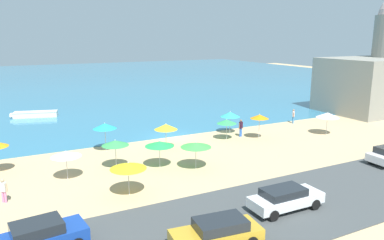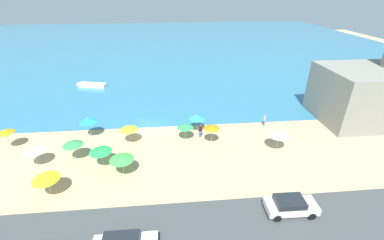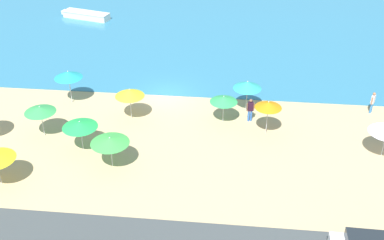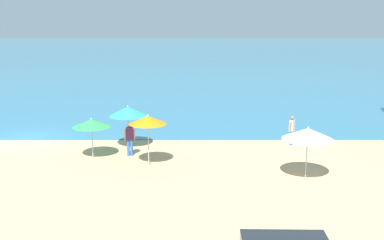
% 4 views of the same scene
% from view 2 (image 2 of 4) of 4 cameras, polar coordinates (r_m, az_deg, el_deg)
% --- Properties ---
extents(ground_plane, '(160.00, 160.00, 0.00)m').
position_cam_2_polar(ground_plane, '(35.06, -9.42, -1.63)').
color(ground_plane, tan).
extents(sea, '(150.00, 110.00, 0.05)m').
position_cam_2_polar(sea, '(87.26, -7.46, 16.27)').
color(sea, teal).
rests_on(sea, ground_plane).
extents(beach_umbrella_0, '(2.10, 2.10, 2.40)m').
position_cam_2_polar(beach_umbrella_0, '(32.80, 1.08, 0.72)').
color(beach_umbrella_0, '#B2B2B7').
rests_on(beach_umbrella_0, ground_plane).
extents(beach_umbrella_1, '(2.12, 2.12, 2.33)m').
position_cam_2_polar(beach_umbrella_1, '(30.17, -25.00, -4.76)').
color(beach_umbrella_1, '#B2B2B7').
rests_on(beach_umbrella_1, ground_plane).
extents(beach_umbrella_2, '(2.30, 2.30, 2.19)m').
position_cam_2_polar(beach_umbrella_2, '(28.20, -19.69, -6.34)').
color(beach_umbrella_2, '#B2B2B7').
rests_on(beach_umbrella_2, ground_plane).
extents(beach_umbrella_3, '(1.84, 1.84, 2.58)m').
position_cam_2_polar(beach_umbrella_3, '(30.08, 4.42, -1.53)').
color(beach_umbrella_3, '#B2B2B7').
rests_on(beach_umbrella_3, ground_plane).
extents(beach_umbrella_4, '(2.16, 2.16, 2.16)m').
position_cam_2_polar(beach_umbrella_4, '(31.28, -31.87, -5.70)').
color(beach_umbrella_4, '#B2B2B7').
rests_on(beach_umbrella_4, ground_plane).
extents(beach_umbrella_5, '(2.34, 2.34, 2.43)m').
position_cam_2_polar(beach_umbrella_5, '(30.69, 18.77, -2.87)').
color(beach_umbrella_5, '#B2B2B7').
rests_on(beach_umbrella_5, ground_plane).
extents(beach_umbrella_6, '(2.41, 2.41, 2.18)m').
position_cam_2_polar(beach_umbrella_6, '(26.37, -15.38, -8.17)').
color(beach_umbrella_6, '#B2B2B7').
rests_on(beach_umbrella_6, ground_plane).
extents(beach_umbrella_7, '(1.97, 1.97, 2.11)m').
position_cam_2_polar(beach_umbrella_7, '(31.09, -1.54, -1.38)').
color(beach_umbrella_7, '#B2B2B7').
rests_on(beach_umbrella_7, ground_plane).
extents(beach_umbrella_8, '(2.12, 2.12, 2.66)m').
position_cam_2_polar(beach_umbrella_8, '(33.83, -22.10, -0.07)').
color(beach_umbrella_8, '#B2B2B7').
rests_on(beach_umbrella_8, ground_plane).
extents(beach_umbrella_9, '(2.38, 2.38, 2.26)m').
position_cam_2_polar(beach_umbrella_9, '(26.44, -29.77, -11.04)').
color(beach_umbrella_9, '#B2B2B7').
rests_on(beach_umbrella_9, ground_plane).
extents(beach_umbrella_10, '(2.11, 2.11, 2.44)m').
position_cam_2_polar(beach_umbrella_10, '(31.12, -13.90, -1.66)').
color(beach_umbrella_10, '#B2B2B7').
rests_on(beach_umbrella_10, ground_plane).
extents(beach_umbrella_11, '(1.90, 1.90, 2.57)m').
position_cam_2_polar(beach_umbrella_11, '(36.05, -36.14, -2.03)').
color(beach_umbrella_11, '#B2B2B7').
rests_on(beach_umbrella_11, ground_plane).
extents(bather_0, '(0.37, 0.51, 1.70)m').
position_cam_2_polar(bather_0, '(35.88, 15.85, 0.08)').
color(bather_0, '#3979B8').
rests_on(bather_0, ground_plane).
extents(bather_1, '(0.56, 0.29, 1.80)m').
position_cam_2_polar(bather_1, '(31.92, 1.89, -2.27)').
color(bather_1, blue).
rests_on(bather_1, ground_plane).
extents(parked_car_3, '(4.26, 2.01, 1.43)m').
position_cam_2_polar(parked_car_3, '(23.82, 21.07, -17.26)').
color(parked_car_3, silver).
rests_on(parked_car_3, coastal_road).
extents(skiff_nearshore, '(5.74, 2.75, 0.74)m').
position_cam_2_polar(skiff_nearshore, '(51.98, -21.30, 7.23)').
color(skiff_nearshore, white).
rests_on(skiff_nearshore, sea).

